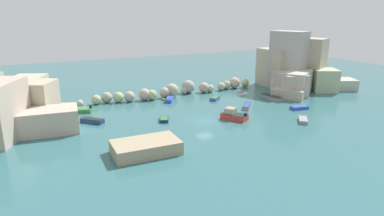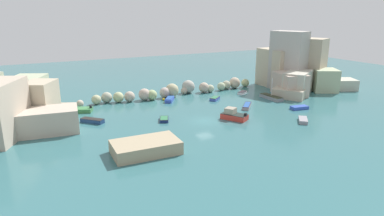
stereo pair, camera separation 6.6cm
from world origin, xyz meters
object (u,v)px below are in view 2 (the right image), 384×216
moored_boat_2 (234,115)px  moored_boat_5 (164,119)px  moored_boat_1 (215,98)px  moored_boat_10 (299,108)px  moored_boat_4 (170,99)px  moored_boat_7 (71,109)px  stone_dock (146,147)px  moored_boat_8 (242,93)px  channel_buoy (164,99)px  moored_boat_9 (144,145)px  moored_boat_3 (271,97)px  moored_boat_0 (303,120)px  moored_boat_11 (247,106)px  moored_boat_6 (92,121)px

moored_boat_2 → moored_boat_5: (-10.29, 4.33, -0.41)m
moored_boat_1 → moored_boat_10: same height
moored_boat_4 → moored_boat_7: moored_boat_7 is taller
stone_dock → moored_boat_8: stone_dock is taller
channel_buoy → moored_boat_8: bearing=-8.2°
moored_boat_1 → moored_boat_7: moored_boat_7 is taller
moored_boat_1 → moored_boat_7: 26.73m
stone_dock → moored_boat_9: 2.04m
channel_buoy → moored_boat_3: bearing=-23.8°
moored_boat_0 → moored_boat_3: (4.99, 13.61, 0.09)m
moored_boat_2 → moored_boat_11: 7.68m
moored_boat_11 → moored_boat_9: bearing=-24.8°
moored_boat_4 → moored_boat_5: bearing=5.8°
moored_boat_4 → moored_boat_5: 12.21m
channel_buoy → moored_boat_3: 21.29m
moored_boat_11 → moored_boat_7: bearing=-68.3°
moored_boat_2 → moored_boat_8: (11.36, 13.63, -0.39)m
moored_boat_0 → moored_boat_11: 11.22m
moored_boat_2 → moored_boat_3: size_ratio=0.87×
moored_boat_4 → moored_boat_6: bearing=-34.2°
moored_boat_8 → moored_boat_11: moored_boat_11 is taller
moored_boat_1 → moored_boat_3: 11.25m
moored_boat_1 → moored_boat_6: moored_boat_6 is taller
moored_boat_1 → moored_boat_9: moored_boat_9 is taller
moored_boat_8 → moored_boat_7: bearing=148.7°
moored_boat_4 → moored_boat_8: size_ratio=1.45×
moored_boat_7 → moored_boat_9: bearing=129.9°
moored_boat_10 → moored_boat_6: bearing=-5.3°
moored_boat_5 → moored_boat_6: 11.16m
moored_boat_9 → moored_boat_10: bearing=40.5°
channel_buoy → moored_boat_6: bearing=-153.5°
stone_dock → moored_boat_8: size_ratio=3.15×
moored_boat_7 → moored_boat_9: (6.10, -20.58, -0.23)m
moored_boat_0 → moored_boat_8: moored_boat_0 is taller
moored_boat_0 → moored_boat_10: moored_boat_10 is taller
moored_boat_0 → moored_boat_7: size_ratio=0.46×
stone_dock → moored_boat_11: 25.75m
channel_buoy → moored_boat_6: 16.89m
moored_boat_2 → moored_boat_10: size_ratio=1.40×
moored_boat_8 → moored_boat_9: bearing=-174.3°
moored_boat_9 → moored_boat_10: 30.64m
moored_boat_4 → moored_boat_10: (18.34, -15.64, -0.06)m
moored_boat_3 → moored_boat_5: size_ratio=1.81×
moored_boat_0 → moored_boat_6: (-29.59, 14.68, 0.05)m
moored_boat_2 → moored_boat_3: moored_boat_3 is taller
stone_dock → moored_boat_11: stone_dock is taller
moored_boat_10 → channel_buoy: bearing=-31.3°
moored_boat_3 → moored_boat_8: (-2.58, 6.17, -0.10)m
stone_dock → moored_boat_5: 12.78m
moored_boat_0 → moored_boat_7: bearing=96.0°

